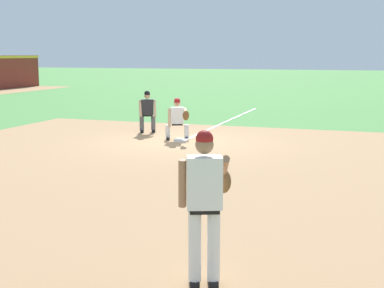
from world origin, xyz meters
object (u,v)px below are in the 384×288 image
(baseball, at_px, (191,167))
(first_baseman, at_px, (178,117))
(umpire, at_px, (147,110))
(first_base_bag, at_px, (181,140))
(pitcher, at_px, (206,199))

(baseball, relative_size, first_baseman, 0.06)
(umpire, bearing_deg, baseball, -146.73)
(first_base_bag, bearing_deg, first_baseman, 37.36)
(baseball, relative_size, umpire, 0.05)
(first_base_bag, xyz_separation_m, umpire, (1.52, 1.81, 0.75))
(pitcher, bearing_deg, baseball, 20.41)
(first_base_bag, bearing_deg, pitcher, -158.51)
(baseball, distance_m, umpire, 6.16)
(first_baseman, xyz_separation_m, umpire, (1.23, 1.58, 0.06))
(baseball, xyz_separation_m, umpire, (5.11, 3.35, 0.76))
(pitcher, xyz_separation_m, first_baseman, (10.05, 4.06, -0.33))
(first_base_bag, bearing_deg, baseball, -156.68)
(first_base_bag, height_order, baseball, first_base_bag)
(baseball, height_order, pitcher, pitcher)
(first_base_bag, relative_size, first_baseman, 0.28)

